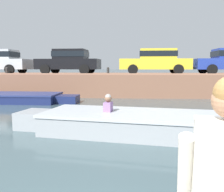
{
  "coord_description": "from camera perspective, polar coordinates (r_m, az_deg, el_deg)",
  "views": [
    {
      "loc": [
        0.49,
        -1.77,
        1.78
      ],
      "look_at": [
        0.1,
        4.36,
        1.07
      ],
      "focal_mm": 40.0,
      "sensor_mm": 36.0,
      "label": 1
    }
  ],
  "objects": [
    {
      "name": "far_wall_coping",
      "position": [
        14.36,
        1.73,
        5.04
      ],
      "size": [
        60.0,
        0.24,
        0.08
      ],
      "primitive_type": "cube",
      "color": "#9F6C52",
      "rests_on": "far_quay_wall"
    },
    {
      "name": "mooring_bollard_west",
      "position": [
        16.18,
        -22.93,
        5.4
      ],
      "size": [
        0.15,
        0.15,
        0.44
      ],
      "color": "#2D2B28",
      "rests_on": "far_quay_wall"
    },
    {
      "name": "motorboat_passing",
      "position": [
        6.8,
        3.06,
        -6.1
      ],
      "size": [
        5.98,
        2.72,
        1.06
      ],
      "color": "#93999E",
      "rests_on": "ground"
    },
    {
      "name": "ground_plane",
      "position": [
        8.21,
        0.17,
        -5.94
      ],
      "size": [
        400.0,
        400.0,
        0.0
      ],
      "primitive_type": "plane",
      "color": "#3D5156"
    },
    {
      "name": "boat_moored_west_navy",
      "position": [
        13.82,
        -22.04,
        -0.36
      ],
      "size": [
        6.47,
        2.12,
        0.46
      ],
      "color": "navy",
      "rests_on": "ground"
    },
    {
      "name": "far_quay_wall",
      "position": [
        17.27,
        2.05,
        2.91
      ],
      "size": [
        60.0,
        6.0,
        1.35
      ],
      "primitive_type": "cube",
      "color": "brown",
      "rests_on": "ground"
    },
    {
      "name": "car_centre_yellow",
      "position": [
        15.81,
        9.98,
        8.0
      ],
      "size": [
        4.34,
        2.02,
        1.54
      ],
      "color": "yellow",
      "rests_on": "far_quay_wall"
    },
    {
      "name": "mooring_bollard_mid",
      "position": [
        14.53,
        -0.92,
        5.84
      ],
      "size": [
        0.15,
        0.15,
        0.44
      ],
      "color": "#2D2B28",
      "rests_on": "far_quay_wall"
    },
    {
      "name": "car_left_inner_black",
      "position": [
        16.15,
        -9.68,
        7.97
      ],
      "size": [
        3.98,
        2.13,
        1.54
      ],
      "color": "black",
      "rests_on": "far_quay_wall"
    }
  ]
}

